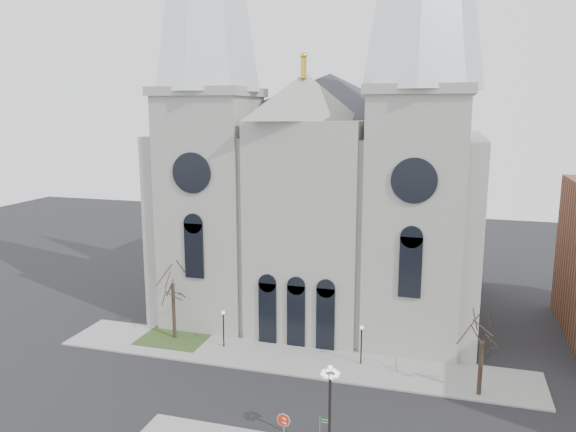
# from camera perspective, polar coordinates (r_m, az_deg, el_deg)

# --- Properties ---
(ground) EXTENTS (160.00, 160.00, 0.00)m
(ground) POSITION_cam_1_polar(r_m,az_deg,el_deg) (39.07, -4.84, -20.81)
(ground) COLOR black
(ground) RESTS_ON ground
(sidewalk_far) EXTENTS (40.00, 6.00, 0.14)m
(sidewalk_far) POSITION_cam_1_polar(r_m,az_deg,el_deg) (48.22, 0.03, -14.21)
(sidewalk_far) COLOR gray
(sidewalk_far) RESTS_ON ground
(grass_patch) EXTENTS (6.00, 5.00, 0.18)m
(grass_patch) POSITION_cam_1_polar(r_m,az_deg,el_deg) (52.93, -11.42, -12.06)
(grass_patch) COLOR #2C461E
(grass_patch) RESTS_ON ground
(cathedral) EXTENTS (33.00, 26.66, 54.00)m
(cathedral) POSITION_cam_1_polar(r_m,az_deg,el_deg) (55.22, 3.54, 8.72)
(cathedral) COLOR #9D9A92
(cathedral) RESTS_ON ground
(tree_left) EXTENTS (3.20, 3.20, 7.50)m
(tree_left) POSITION_cam_1_polar(r_m,az_deg,el_deg) (51.07, -11.65, -6.37)
(tree_left) COLOR black
(tree_left) RESTS_ON ground
(tree_right) EXTENTS (3.20, 3.20, 6.00)m
(tree_right) POSITION_cam_1_polar(r_m,az_deg,el_deg) (43.10, 19.15, -11.61)
(tree_right) COLOR black
(tree_right) RESTS_ON ground
(ped_lamp_left) EXTENTS (0.32, 0.32, 3.26)m
(ped_lamp_left) POSITION_cam_1_polar(r_m,az_deg,el_deg) (49.64, -6.59, -10.70)
(ped_lamp_left) COLOR black
(ped_lamp_left) RESTS_ON sidewalk_far
(ped_lamp_right) EXTENTS (0.32, 0.32, 3.26)m
(ped_lamp_right) POSITION_cam_1_polar(r_m,az_deg,el_deg) (46.57, 7.47, -12.21)
(ped_lamp_right) COLOR black
(ped_lamp_right) RESTS_ON sidewalk_far
(stop_sign) EXTENTS (0.80, 0.38, 2.41)m
(stop_sign) POSITION_cam_1_polar(r_m,az_deg,el_deg) (35.94, -0.43, -20.35)
(stop_sign) COLOR slate
(stop_sign) RESTS_ON sidewalk_near
(globe_lamp) EXTENTS (1.56, 1.56, 5.52)m
(globe_lamp) POSITION_cam_1_polar(r_m,az_deg,el_deg) (35.12, 4.28, -17.90)
(globe_lamp) COLOR black
(globe_lamp) RESTS_ON sidewalk_near
(street_name_sign) EXTENTS (0.63, 0.08, 1.97)m
(street_name_sign) POSITION_cam_1_polar(r_m,az_deg,el_deg) (36.59, 3.40, -20.75)
(street_name_sign) COLOR slate
(street_name_sign) RESTS_ON sidewalk_near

